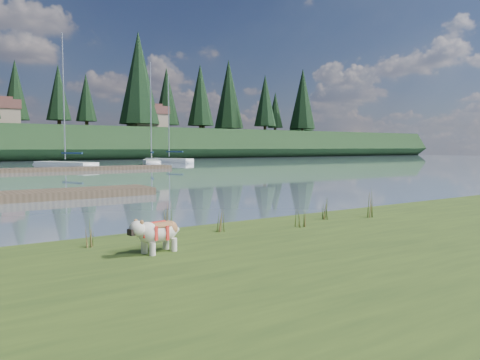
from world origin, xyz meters
TOP-DOWN VIEW (x-y plane):
  - bank at (0.00, -6.00)m, footprint 60.00×9.00m
  - bulldog at (-1.09, -3.33)m, footprint 0.92×0.48m
  - dock_far at (2.00, 30.00)m, footprint 26.00×2.20m
  - sailboat_bg_3 at (7.11, 36.91)m, footprint 4.71×8.79m
  - sailboat_bg_4 at (17.05, 38.23)m, footprint 3.99×7.64m
  - sailboat_bg_5 at (21.36, 43.70)m, footprint 4.20×7.58m
  - weed_0 at (-0.39, -2.24)m, footprint 0.17×0.14m
  - weed_1 at (0.62, -2.35)m, footprint 0.17×0.14m
  - weed_2 at (3.43, -2.38)m, footprint 0.17×0.14m
  - weed_3 at (-1.80, -2.29)m, footprint 0.17×0.14m
  - weed_4 at (2.28, -2.82)m, footprint 0.17×0.14m
  - weed_5 at (4.50, -2.79)m, footprint 0.17×0.14m
  - mud_lip at (0.00, -1.60)m, footprint 60.00×0.50m
  - conifer_5 at (15.00, 70.00)m, footprint 3.96×3.96m
  - conifer_6 at (28.00, 68.00)m, footprint 7.04×7.04m
  - conifer_7 at (42.00, 71.00)m, footprint 5.28×5.28m
  - conifer_8 at (55.00, 67.00)m, footprint 4.62×4.62m
  - conifer_9 at (68.00, 70.00)m, footprint 5.94×5.94m
  - house_2 at (30.00, 69.00)m, footprint 6.30×5.30m

SIDE VIEW (x-z plane):
  - mud_lip at x=0.00m, z-range 0.00..0.14m
  - dock_far at x=2.00m, z-range 0.00..0.30m
  - bank at x=0.00m, z-range 0.00..0.35m
  - sailboat_bg_5 at x=21.36m, z-range -5.12..5.76m
  - sailboat_bg_3 at x=7.11m, z-range -6.06..6.71m
  - sailboat_bg_4 at x=17.05m, z-range -5.29..5.94m
  - weed_4 at x=2.28m, z-range 0.32..0.74m
  - weed_1 at x=0.62m, z-range 0.31..0.77m
  - weed_3 at x=-1.80m, z-range 0.31..0.79m
  - weed_2 at x=3.43m, z-range 0.30..0.87m
  - weed_0 at x=-0.39m, z-range 0.30..0.92m
  - weed_5 at x=4.50m, z-range 0.29..1.02m
  - bulldog at x=-1.09m, z-range 0.42..0.96m
  - house_2 at x=30.00m, z-range 4.99..9.64m
  - conifer_5 at x=15.00m, z-range 5.65..16.00m
  - conifer_8 at x=55.00m, z-range 5.62..17.40m
  - conifer_7 at x=42.00m, z-range 5.59..18.79m
  - conifer_9 at x=68.00m, z-range 5.55..20.18m
  - conifer_6 at x=28.00m, z-range 5.49..22.49m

